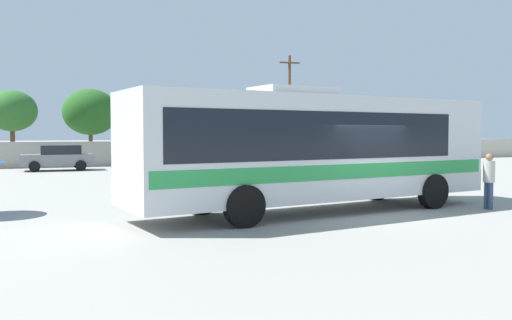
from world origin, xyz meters
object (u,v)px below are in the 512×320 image
Objects in this scene: roadside_tree_midleft at (12,111)px; utility_pole_near at (289,106)px; roadside_tree_right at (210,115)px; parked_car_third_dark_blue at (158,156)px; roadside_tree_midright at (90,112)px; coach_bus_silver_green at (313,146)px; attendant_by_bus_door at (489,178)px; parked_car_second_grey at (58,157)px.

utility_pole_near is at bearing -1.20° from roadside_tree_midleft.
utility_pole_near is 7.02m from roadside_tree_right.
parked_car_third_dark_blue is 0.79× the size of roadside_tree_midright.
coach_bus_silver_green is 2.51× the size of parked_car_third_dark_blue.
roadside_tree_midleft is at bearing 115.32° from attendant_by_bus_door.
roadside_tree_midright is (5.59, 3.25, 0.13)m from roadside_tree_midleft.
roadside_tree_midleft is at bearing -149.86° from roadside_tree_midright.
roadside_tree_right is (15.60, 3.33, 0.02)m from roadside_tree_midleft.
utility_pole_near is at bearing -13.12° from roadside_tree_midright.
parked_car_second_grey is at bearing 116.36° from attendant_by_bus_door.
roadside_tree_midright reaches higher than coach_bus_silver_green.
coach_bus_silver_green is 31.46m from roadside_tree_midright.
coach_bus_silver_green is at bearing -102.28° from roadside_tree_right.
roadside_tree_midright reaches higher than roadside_tree_midleft.
parked_car_second_grey reaches higher than parked_car_third_dark_blue.
parked_car_second_grey is at bearing -141.66° from roadside_tree_right.
utility_pole_near reaches higher than roadside_tree_right.
roadside_tree_right is (12.87, 10.18, 3.03)m from parked_car_second_grey.
utility_pole_near is 21.49m from roadside_tree_midleft.
roadside_tree_right is at bearing 12.04° from roadside_tree_midleft.
attendant_by_bus_door is 25.24m from parked_car_second_grey.
parked_car_second_grey is at bearing -68.25° from roadside_tree_midleft.
roadside_tree_midleft is 0.94× the size of roadside_tree_right.
parked_car_second_grey is 0.79× the size of roadside_tree_midleft.
roadside_tree_midleft is (-8.78, 27.98, 1.93)m from coach_bus_silver_green.
roadside_tree_midleft is at bearing 143.43° from parked_car_third_dark_blue.
utility_pole_near reaches higher than roadside_tree_midleft.
coach_bus_silver_green reaches higher than attendant_by_bus_door.
roadside_tree_midright is (2.86, 10.10, 3.14)m from parked_car_second_grey.
attendant_by_bus_door reaches higher than parked_car_second_grey.
parked_car_second_grey is (-11.21, 22.61, -0.13)m from attendant_by_bus_door.
coach_bus_silver_green is 29.39m from roadside_tree_midleft.
roadside_tree_midright is at bearing 30.14° from roadside_tree_midleft.
coach_bus_silver_green is 2.17× the size of roadside_tree_midleft.
roadside_tree_right is at bearing 0.46° from roadside_tree_midright.
coach_bus_silver_green is 1.30× the size of utility_pole_near.
coach_bus_silver_green is 2.75× the size of parked_car_second_grey.
attendant_by_bus_door reaches higher than parked_car_third_dark_blue.
roadside_tree_right is (6.70, 9.93, 3.05)m from parked_car_third_dark_blue.
roadside_tree_midleft is at bearing -167.96° from roadside_tree_right.
attendant_by_bus_door is at bearing -77.56° from parked_car_third_dark_blue.
attendant_by_bus_door is 23.41m from parked_car_third_dark_blue.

